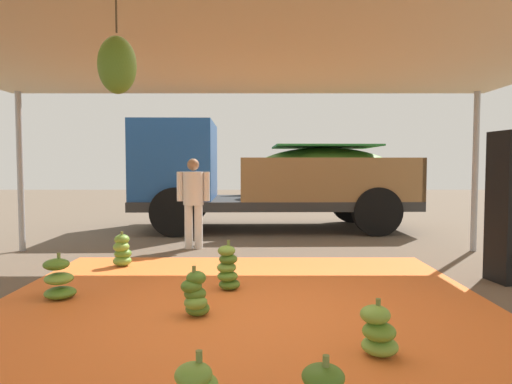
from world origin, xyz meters
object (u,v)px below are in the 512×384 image
banana_bunch_3 (193,295)px  cargo_truck_main (262,175)px  banana_bunch_4 (120,251)px  banana_bunch_2 (56,281)px  worker_0 (191,196)px  banana_bunch_6 (226,269)px  banana_bunch_8 (376,332)px

banana_bunch_3 → cargo_truck_main: size_ratio=0.08×
banana_bunch_4 → banana_bunch_3: bearing=-58.6°
cargo_truck_main → banana_bunch_3: bearing=-97.1°
banana_bunch_3 → banana_bunch_4: bearing=121.4°
banana_bunch_2 → cargo_truck_main: size_ratio=0.08×
banana_bunch_2 → banana_bunch_4: banana_bunch_4 is taller
banana_bunch_4 → worker_0: 1.79m
banana_bunch_2 → cargo_truck_main: bearing=67.4°
cargo_truck_main → worker_0: cargo_truck_main is taller
banana_bunch_3 → cargo_truck_main: cargo_truck_main is taller
cargo_truck_main → worker_0: (-1.27, -2.50, -0.31)m
banana_bunch_6 → cargo_truck_main: (0.51, 5.19, 0.97)m
banana_bunch_2 → banana_bunch_3: (1.54, -0.58, 0.01)m
banana_bunch_6 → cargo_truck_main: cargo_truck_main is taller
banana_bunch_8 → banana_bunch_6: bearing=124.1°
cargo_truck_main → banana_bunch_4: bearing=-118.1°
cargo_truck_main → banana_bunch_6: bearing=-95.6°
banana_bunch_2 → cargo_truck_main: 6.07m
banana_bunch_2 → worker_0: 3.28m
banana_bunch_3 → banana_bunch_2: bearing=159.4°
banana_bunch_4 → cargo_truck_main: bearing=61.9°
banana_bunch_6 → worker_0: worker_0 is taller
worker_0 → banana_bunch_4: bearing=-120.1°
banana_bunch_3 → banana_bunch_8: (1.49, -0.91, -0.02)m
worker_0 → cargo_truck_main: bearing=63.1°
cargo_truck_main → banana_bunch_2: bearing=-112.6°
banana_bunch_2 → worker_0: size_ratio=0.31×
banana_bunch_2 → worker_0: bearing=71.1°
banana_bunch_2 → banana_bunch_8: (3.03, -1.49, -0.02)m
banana_bunch_2 → banana_bunch_3: banana_bunch_2 is taller
banana_bunch_6 → banana_bunch_8: 2.21m
banana_bunch_6 → banana_bunch_8: bearing=-55.9°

